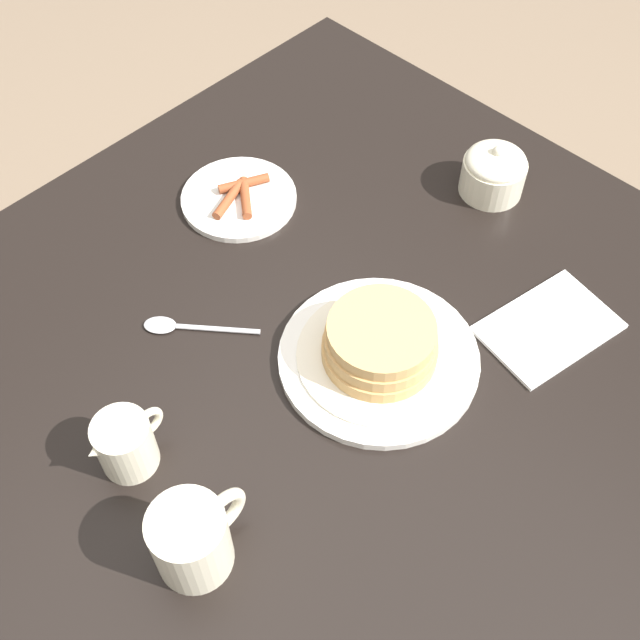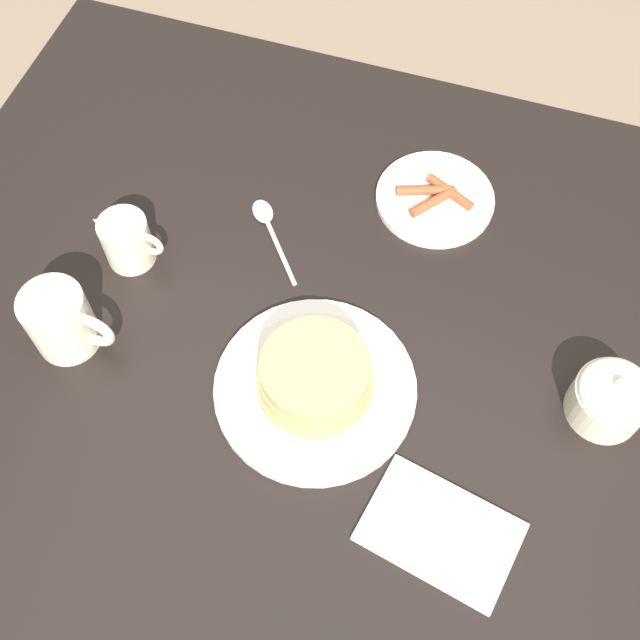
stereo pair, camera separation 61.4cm
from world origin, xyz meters
name	(u,v)px [view 2 (the right image)]	position (x,y,z in m)	size (l,w,h in m)	color
ground_plane	(299,502)	(0.00, 0.00, 0.00)	(8.00, 8.00, 0.00)	#7A6651
dining_table	(290,379)	(0.00, 0.00, 0.61)	(1.14, 1.07, 0.72)	black
pancake_plate	(315,381)	(0.06, -0.05, 0.75)	(0.26, 0.26, 0.08)	white
side_plate_bacon	(435,198)	(0.13, 0.29, 0.73)	(0.17, 0.17, 0.02)	silver
coffee_mug	(62,321)	(-0.27, -0.08, 0.77)	(0.12, 0.08, 0.10)	beige
creamer_pitcher	(126,240)	(-0.25, 0.06, 0.77)	(0.10, 0.07, 0.08)	beige
sugar_bowl	(611,397)	(0.41, 0.03, 0.76)	(0.10, 0.10, 0.09)	beige
napkin	(440,532)	(0.25, -0.18, 0.73)	(0.20, 0.15, 0.01)	white
spoon	(269,225)	(-0.09, 0.17, 0.73)	(0.11, 0.13, 0.01)	silver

